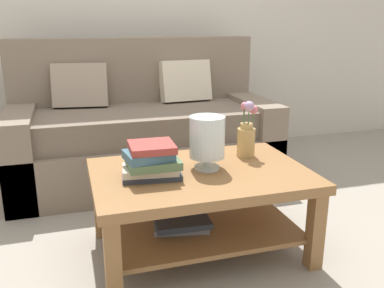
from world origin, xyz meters
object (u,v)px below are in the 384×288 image
(book_stack_main, at_px, (151,161))
(couch, at_px, (142,132))
(glass_hurricane_vase, at_px, (207,138))
(flower_pitcher, at_px, (247,135))
(coffee_table, at_px, (199,194))

(book_stack_main, bearing_deg, couch, 81.95)
(couch, xyz_separation_m, glass_hurricane_vase, (0.13, -1.16, 0.25))
(glass_hurricane_vase, height_order, flower_pitcher, flower_pitcher)
(coffee_table, relative_size, flower_pitcher, 3.43)
(couch, distance_m, flower_pitcher, 1.12)
(flower_pitcher, bearing_deg, coffee_table, -154.28)
(couch, bearing_deg, flower_pitcher, -68.40)
(flower_pitcher, bearing_deg, glass_hurricane_vase, -154.17)
(glass_hurricane_vase, bearing_deg, book_stack_main, -171.84)
(coffee_table, bearing_deg, glass_hurricane_vase, 25.05)
(couch, distance_m, glass_hurricane_vase, 1.19)
(book_stack_main, bearing_deg, flower_pitcher, 17.10)
(flower_pitcher, bearing_deg, book_stack_main, -162.90)
(coffee_table, xyz_separation_m, flower_pitcher, (0.32, 0.16, 0.25))
(couch, bearing_deg, book_stack_main, -98.05)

